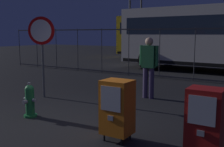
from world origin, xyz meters
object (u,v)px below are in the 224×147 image
object	(u,v)px
newspaper_box_primary	(117,107)
pedestrian	(149,64)
fire_hydrant	(30,101)
newspaper_box_secondary	(205,120)
stop_sign	(42,40)
bus_far	(196,35)

from	to	relation	value
newspaper_box_primary	pedestrian	world-z (taller)	pedestrian
newspaper_box_primary	pedestrian	bearing A→B (deg)	105.18
fire_hydrant	newspaper_box_secondary	bearing A→B (deg)	-0.72
newspaper_box_primary	pedestrian	size ratio (longest dim) A/B	0.61
fire_hydrant	stop_sign	bearing A→B (deg)	127.28
pedestrian	fire_hydrant	bearing A→B (deg)	-115.86
stop_sign	bus_far	world-z (taller)	bus_far
newspaper_box_primary	pedestrian	xyz separation A→B (m)	(-0.83, 3.06, 0.38)
fire_hydrant	newspaper_box_primary	world-z (taller)	newspaper_box_primary
newspaper_box_secondary	bus_far	distance (m)	14.73
pedestrian	bus_far	size ratio (longest dim) A/B	0.16
fire_hydrant	pedestrian	size ratio (longest dim) A/B	0.45
newspaper_box_secondary	stop_sign	distance (m)	5.10
fire_hydrant	newspaper_box_primary	size ratio (longest dim) A/B	0.73
fire_hydrant	pedestrian	distance (m)	3.31
newspaper_box_secondary	stop_sign	bearing A→B (deg)	162.31
fire_hydrant	newspaper_box_secondary	world-z (taller)	newspaper_box_secondary
bus_far	newspaper_box_primary	bearing A→B (deg)	-79.45
fire_hydrant	newspaper_box_primary	xyz separation A→B (m)	(2.25, -0.13, 0.22)
pedestrian	stop_sign	bearing A→B (deg)	-150.15
fire_hydrant	newspaper_box_primary	bearing A→B (deg)	-3.25
fire_hydrant	stop_sign	distance (m)	2.23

